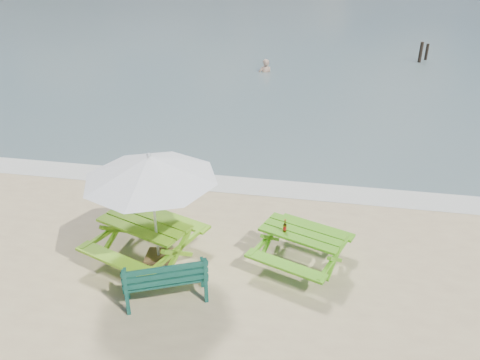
% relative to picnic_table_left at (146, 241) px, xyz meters
% --- Properties ---
extents(foam_strip, '(22.00, 0.90, 0.01)m').
position_rel_picnic_table_left_xyz_m(foam_strip, '(1.28, 3.29, -0.39)').
color(foam_strip, silver).
rests_on(foam_strip, ground).
extents(picnic_table_left, '(2.30, 2.41, 0.83)m').
position_rel_picnic_table_left_xyz_m(picnic_table_left, '(0.00, 0.00, 0.00)').
color(picnic_table_left, '#69A519').
rests_on(picnic_table_left, ground).
extents(picnic_table_right, '(2.04, 2.14, 0.73)m').
position_rel_picnic_table_left_xyz_m(picnic_table_right, '(2.96, 0.36, -0.05)').
color(picnic_table_right, '#51A318').
rests_on(picnic_table_right, ground).
extents(park_bench, '(1.48, 0.99, 0.87)m').
position_rel_picnic_table_left_xyz_m(park_bench, '(0.75, -1.07, -0.13)').
color(park_bench, '#10463A').
rests_on(park_bench, ground).
extents(side_table, '(0.51, 0.51, 0.31)m').
position_rel_picnic_table_left_xyz_m(side_table, '(0.33, -0.26, -0.24)').
color(side_table, brown).
rests_on(side_table, ground).
extents(patio_umbrella, '(2.56, 2.56, 2.34)m').
position_rel_picnic_table_left_xyz_m(patio_umbrella, '(0.33, -0.26, 1.72)').
color(patio_umbrella, silver).
rests_on(patio_umbrella, ground).
extents(beer_bottle, '(0.07, 0.07, 0.26)m').
position_rel_picnic_table_left_xyz_m(beer_bottle, '(2.63, 0.29, 0.42)').
color(beer_bottle, '#945515').
rests_on(beer_bottle, picnic_table_right).
extents(swimmer, '(0.75, 0.62, 1.76)m').
position_rel_picnic_table_left_xyz_m(swimmer, '(0.39, 14.64, -0.68)').
color(swimmer, tan).
rests_on(swimmer, ground).
extents(mooring_pilings, '(0.56, 0.76, 1.20)m').
position_rel_picnic_table_left_xyz_m(mooring_pilings, '(7.96, 18.15, -0.03)').
color(mooring_pilings, black).
rests_on(mooring_pilings, ground).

